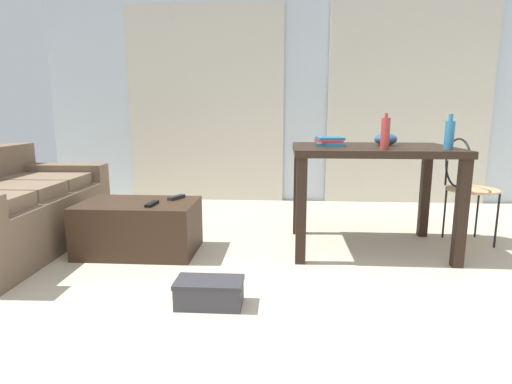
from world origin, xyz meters
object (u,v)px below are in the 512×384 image
shoebox (209,292)px  bottle_far (449,135)px  book_stack (330,142)px  coffee_table (139,227)px  tv_remote_primary (176,197)px  wire_chair (465,179)px  couch (2,212)px  bottle_near (385,134)px  craft_table (371,162)px  tv_remote_secondary (152,204)px  bowl (386,139)px

shoebox → bottle_far: bearing=27.6°
book_stack → shoebox: (-0.74, -1.08, -0.74)m
coffee_table → tv_remote_primary: 0.35m
wire_chair → shoebox: size_ratio=2.30×
couch → bottle_near: bottle_near is taller
bottle_far → tv_remote_primary: 1.99m
bottle_far → coffee_table: bearing=178.5°
bottle_far → tv_remote_primary: bottle_far is taller
bottle_far → book_stack: (-0.76, 0.30, -0.07)m
couch → bottle_far: (3.22, -0.03, 0.59)m
craft_table → wire_chair: (0.77, 0.19, -0.16)m
tv_remote_secondary → bowl: bearing=15.9°
couch → tv_remote_primary: bearing=6.7°
bottle_far → wire_chair: bearing=54.2°
couch → bottle_near: 2.85m
coffee_table → shoebox: coffee_table is taller
bowl → tv_remote_secondary: (-1.70, -0.37, -0.44)m
couch → bottle_far: bearing=-0.6°
wire_chair → shoebox: 2.25m
tv_remote_primary → shoebox: bearing=-40.0°
bottle_far → book_stack: 0.82m
craft_table → bottle_far: (0.45, -0.26, 0.22)m
bottle_near → shoebox: 1.54m
coffee_table → tv_remote_secondary: (0.14, -0.09, 0.20)m
couch → tv_remote_secondary: couch is taller
couch → bowl: size_ratio=10.34×
wire_chair → bottle_near: bearing=-147.5°
couch → tv_remote_secondary: size_ratio=10.09×
wire_chair → book_stack: size_ratio=2.84×
tv_remote_secondary → craft_table: bearing=14.0°
couch → bowl: 2.95m
couch → book_stack: bearing=6.2°
coffee_table → craft_table: bearing=6.7°
tv_remote_primary → tv_remote_secondary: size_ratio=0.92×
wire_chair → tv_remote_primary: size_ratio=5.34×
tv_remote_primary → tv_remote_secondary: bearing=-91.9°
coffee_table → tv_remote_primary: size_ratio=5.39×
coffee_table → bottle_far: bearing=-1.5°
shoebox → tv_remote_secondary: bearing=126.0°
bottle_far → shoebox: bearing=-152.4°
wire_chair → bottle_far: 0.67m
coffee_table → bottle_near: size_ratio=3.54×
couch → craft_table: 2.80m
coffee_table → wire_chair: (2.50, 0.40, 0.32)m
craft_table → shoebox: 1.59m
coffee_table → wire_chair: size_ratio=1.01×
coffee_table → craft_table: size_ratio=0.73×
bowl → tv_remote_primary: 1.65m
bottle_far → shoebox: (-1.50, -0.78, -0.82)m
couch → shoebox: (1.72, -0.82, -0.22)m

